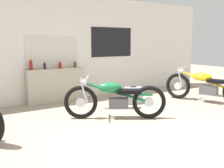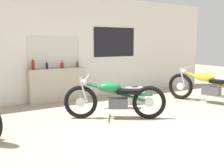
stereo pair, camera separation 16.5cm
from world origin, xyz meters
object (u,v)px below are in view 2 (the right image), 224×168
(bottle_leftmost, at_px, (33,65))
(motorcycle_yellow, at_px, (209,87))
(bottle_right_center, at_px, (77,64))
(hard_case_silver, at_px, (135,95))
(bottle_center, at_px, (62,65))
(bottle_left_center, at_px, (47,66))
(motorcycle_green, at_px, (115,99))

(bottle_leftmost, xyz_separation_m, motorcycle_yellow, (3.83, -2.19, -0.58))
(bottle_right_center, height_order, motorcycle_yellow, bottle_right_center)
(bottle_right_center, xyz_separation_m, hard_case_silver, (1.00, -1.29, -0.75))
(bottle_right_center, distance_m, motorcycle_yellow, 3.49)
(bottle_center, bearing_deg, bottle_leftmost, -178.94)
(bottle_right_center, relative_size, hard_case_silver, 0.38)
(bottle_right_center, bearing_deg, bottle_leftmost, -178.04)
(bottle_leftmost, height_order, bottle_left_center, bottle_leftmost)
(bottle_left_center, bearing_deg, motorcycle_green, -71.38)
(motorcycle_green, distance_m, hard_case_silver, 1.45)
(motorcycle_yellow, bearing_deg, bottle_leftmost, 150.25)
(bottle_left_center, relative_size, bottle_right_center, 1.05)
(bottle_center, xyz_separation_m, hard_case_silver, (1.45, -1.27, -0.75))
(bottle_left_center, xyz_separation_m, bottle_right_center, (0.86, 0.04, -0.00))
(motorcycle_yellow, bearing_deg, motorcycle_green, 178.56)
(hard_case_silver, bearing_deg, bottle_left_center, 145.94)
(motorcycle_yellow, height_order, motorcycle_green, motorcycle_yellow)
(bottle_center, relative_size, bottle_right_center, 0.98)
(bottle_center, bearing_deg, bottle_left_center, -178.52)
(bottle_center, height_order, hard_case_silver, bottle_center)
(bottle_right_center, height_order, motorcycle_green, bottle_right_center)
(bottle_center, distance_m, bottle_right_center, 0.45)
(bottle_right_center, distance_m, motorcycle_green, 2.23)
(bottle_leftmost, bearing_deg, bottle_left_center, 0.55)
(bottle_center, distance_m, motorcycle_yellow, 3.82)
(motorcycle_yellow, bearing_deg, bottle_center, 144.38)
(bottle_leftmost, height_order, bottle_right_center, bottle_leftmost)
(motorcycle_yellow, distance_m, motorcycle_green, 2.77)
(hard_case_silver, bearing_deg, bottle_leftmost, 150.38)
(bottle_left_center, xyz_separation_m, hard_case_silver, (1.86, -1.26, -0.75))
(bottle_left_center, distance_m, motorcycle_green, 2.31)
(bottle_leftmost, height_order, motorcycle_yellow, bottle_leftmost)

